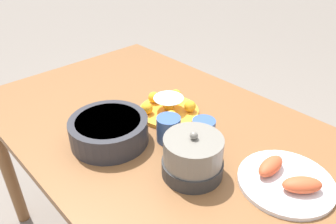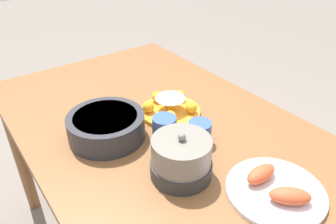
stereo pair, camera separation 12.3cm
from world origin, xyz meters
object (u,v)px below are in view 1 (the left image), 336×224
cake_plate (168,107)px  cup_near (203,130)px  serving_bowl (109,130)px  seafood_platter (286,180)px  dining_table (167,149)px  cup_far (169,129)px  warming_pot (193,157)px

cake_plate → cup_near: bearing=172.1°
cake_plate → serving_bowl: size_ratio=0.88×
cake_plate → seafood_platter: cake_plate is taller
dining_table → cup_near: (-0.13, -0.05, 0.13)m
seafood_platter → cup_far: 0.41m
serving_bowl → cup_near: 0.32m
dining_table → cake_plate: size_ratio=6.53×
cake_plate → cup_near: 0.21m
serving_bowl → warming_pot: size_ratio=1.44×
dining_table → serving_bowl: size_ratio=5.77×
cup_near → serving_bowl: bearing=48.7°
serving_bowl → warming_pot: (-0.31, -0.09, 0.02)m
serving_bowl → cup_near: serving_bowl is taller
cup_far → seafood_platter: bearing=-164.9°
seafood_platter → cake_plate: bearing=-1.5°
serving_bowl → cup_far: size_ratio=2.92×
cup_far → warming_pot: bearing=160.4°
serving_bowl → warming_pot: 0.32m
cup_far → cup_near: bearing=-131.3°
cake_plate → cup_far: bearing=137.3°
dining_table → seafood_platter: (-0.44, -0.07, 0.11)m
seafood_platter → dining_table: bearing=8.4°
cup_near → cup_far: cup_far is taller
dining_table → cup_far: size_ratio=16.85×
serving_bowl → seafood_platter: (-0.53, -0.26, -0.03)m
cake_plate → cup_far: size_ratio=2.58×
cake_plate → serving_bowl: (0.00, 0.27, 0.02)m
seafood_platter → cup_near: bearing=2.8°
cup_far → warming_pot: 0.18m
warming_pot → seafood_platter: bearing=-142.7°
dining_table → warming_pot: (-0.22, 0.10, 0.16)m
cake_plate → cup_near: cup_near is taller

